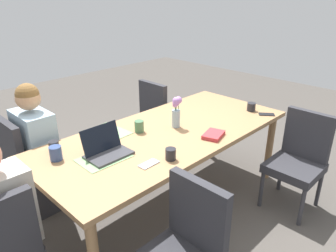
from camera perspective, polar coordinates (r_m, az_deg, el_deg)
ground_plane at (r=3.16m, az=0.00°, el=-13.56°), size 10.00×10.00×0.00m
dining_table at (r=2.80m, az=0.00°, el=-2.23°), size 2.32×1.03×0.76m
person_head_right_left_near at (r=2.27m, az=-27.48°, el=-16.90°), size 0.40×0.36×1.19m
chair_near_left_mid at (r=3.10m, az=-23.72°, el=-5.58°), size 0.44×0.44×0.90m
person_near_left_mid at (r=3.06m, az=-22.08°, el=-5.09°), size 0.36×0.40×1.19m
chair_far_left_far at (r=3.13m, az=22.36°, el=-5.03°), size 0.44×0.44×0.90m
chair_near_right_near at (r=3.90m, az=-1.44°, el=2.37°), size 0.44×0.44×0.90m
chair_far_right_mid at (r=2.01m, az=2.96°, el=-20.72°), size 0.44×0.44×0.90m
flower_vase at (r=2.80m, az=1.50°, el=2.92°), size 0.10×0.07×0.28m
placemat_head_right_left_near at (r=2.39m, az=-11.40°, el=-5.60°), size 0.37×0.27×0.00m
placemat_near_left_mid at (r=2.80m, az=-10.60°, el=-1.05°), size 0.28×0.37×0.00m
laptop_head_right_left_near at (r=2.41m, az=-10.96°, el=-4.16°), size 0.32×0.22×0.21m
coffee_mug_near_left at (r=3.33m, az=14.63°, el=3.33°), size 0.08×0.08×0.08m
coffee_mug_near_right at (r=2.55m, az=-19.65°, el=-3.51°), size 0.08×0.08×0.09m
coffee_mug_centre_left at (r=2.31m, az=0.47°, el=-5.02°), size 0.08×0.08×0.09m
coffee_mug_centre_right at (r=2.75m, az=-5.16°, el=-0.06°), size 0.08×0.08×0.10m
coffee_mug_far_left at (r=2.44m, az=-19.39°, el=-4.60°), size 0.09×0.09×0.11m
book_red_cover at (r=2.69m, az=8.12°, el=-1.57°), size 0.23×0.19×0.03m
phone_black at (r=3.28m, az=17.16°, el=2.00°), size 0.15×0.16×0.01m
phone_silver at (r=2.27m, az=-3.43°, el=-6.78°), size 0.15×0.08×0.01m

